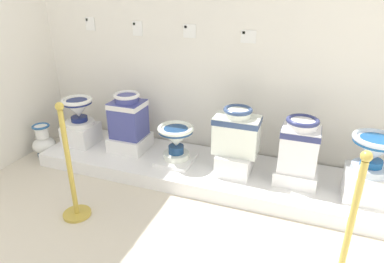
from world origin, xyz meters
TOP-DOWN VIEW (x-y plane):
  - wall_back at (2.00, 2.60)m, footprint 4.20×0.06m
  - display_platform at (2.00, 2.16)m, footprint 3.36×0.78m
  - plinth_block_leftmost at (0.58, 2.16)m, footprint 0.31×0.33m
  - antique_toilet_leftmost at (0.58, 2.16)m, footprint 0.32×0.32m
  - plinth_block_squat_floral at (1.15, 2.22)m, footprint 0.37×0.36m
  - antique_toilet_squat_floral at (1.15, 2.22)m, footprint 0.33×0.30m
  - plinth_block_rightmost at (1.71, 2.13)m, footprint 0.34×0.38m
  - antique_toilet_rightmost at (1.71, 2.13)m, footprint 0.35×0.35m
  - plinth_block_tall_cobalt at (2.30, 2.15)m, footprint 0.30×0.36m
  - antique_toilet_tall_cobalt at (2.30, 2.15)m, footprint 0.41×0.25m
  - plinth_block_pale_glazed at (2.84, 2.15)m, footprint 0.36×0.30m
  - antique_toilet_pale_glazed at (2.84, 2.15)m, footprint 0.32×0.28m
  - plinth_block_broad_patterned at (3.39, 2.09)m, footprint 0.34×0.31m
  - antique_toilet_broad_patterned at (3.39, 2.09)m, footprint 0.35×0.35m
  - info_placard_first at (0.56, 2.57)m, footprint 0.11×0.01m
  - info_placard_second at (1.12, 2.57)m, footprint 0.11×0.01m
  - info_placard_third at (1.69, 2.57)m, footprint 0.13×0.01m
  - info_placard_fourth at (2.26, 2.57)m, footprint 0.14×0.01m
  - decorative_vase_companion at (0.20, 1.99)m, footprint 0.25×0.25m
  - stanchion_post_near_left at (1.21, 1.23)m, footprint 0.22×0.22m
  - stanchion_post_near_right at (3.20, 1.22)m, footprint 0.22×0.22m

SIDE VIEW (x-z plane):
  - display_platform at x=2.00m, z-range 0.00..0.14m
  - decorative_vase_companion at x=0.20m, z-range -0.03..0.33m
  - plinth_block_rightmost at x=1.71m, z-range 0.14..0.18m
  - plinth_block_pale_glazed at x=2.84m, z-range 0.14..0.26m
  - plinth_block_squat_floral at x=1.15m, z-range 0.14..0.28m
  - plinth_block_tall_cobalt at x=2.30m, z-range 0.14..0.33m
  - plinth_block_leftmost at x=0.58m, z-range 0.14..0.35m
  - plinth_block_broad_patterned at x=3.39m, z-range 0.14..0.38m
  - stanchion_post_near_right at x=3.20m, z-range -0.16..0.78m
  - stanchion_post_near_left at x=1.21m, z-range -0.17..0.81m
  - antique_toilet_rightmost at x=1.71m, z-range 0.23..0.56m
  - antique_toilet_pale_glazed at x=2.84m, z-range 0.27..0.74m
  - antique_toilet_squat_floral at x=1.15m, z-range 0.29..0.75m
  - antique_toilet_leftmost at x=0.58m, z-range 0.38..0.68m
  - antique_toilet_tall_cobalt at x=2.30m, z-range 0.34..0.76m
  - antique_toilet_broad_patterned at x=3.39m, z-range 0.42..0.73m
  - info_placard_fourth at x=2.26m, z-range 1.25..1.36m
  - info_placard_third at x=1.69m, z-range 1.27..1.39m
  - info_placard_second at x=1.12m, z-range 1.26..1.40m
  - info_placard_first at x=0.56m, z-range 1.29..1.42m
  - wall_back at x=2.00m, z-range 0.00..2.96m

